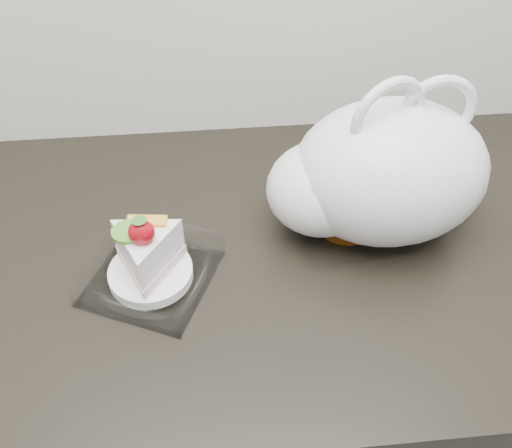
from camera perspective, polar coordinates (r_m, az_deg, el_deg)
counter at (r=1.22m, az=-0.49°, el=-16.98°), size 2.04×0.64×0.90m
cake_tray at (r=0.80m, az=-10.67°, el=-3.85°), size 0.21×0.21×0.13m
mooncake_wrap at (r=0.88m, az=9.13°, el=0.42°), size 0.19×0.18×0.04m
plastic_bag at (r=0.83m, az=11.91°, el=4.88°), size 0.35×0.27×0.26m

